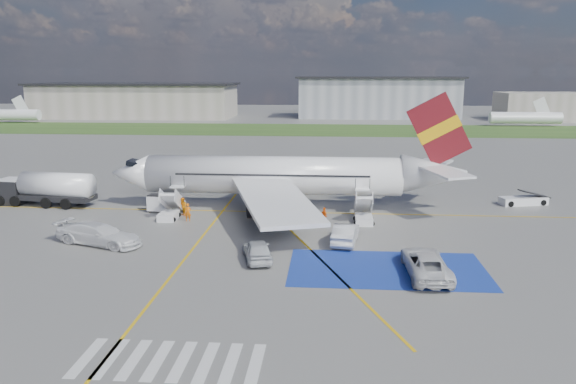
{
  "coord_description": "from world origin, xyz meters",
  "views": [
    {
      "loc": [
        5.87,
        -42.48,
        13.77
      ],
      "look_at": [
        2.16,
        5.41,
        3.5
      ],
      "focal_mm": 35.0,
      "sensor_mm": 36.0,
      "label": 1
    }
  ],
  "objects_px": {
    "car_silver_a": "(257,250)",
    "airliner": "(288,175)",
    "gpu_cart": "(159,204)",
    "belt_loader": "(523,201)",
    "van_white_b": "(98,231)",
    "car_silver_b": "(345,233)",
    "van_white_a": "(426,259)",
    "fuel_tanker": "(46,191)"
  },
  "relations": [
    {
      "from": "airliner",
      "to": "car_silver_a",
      "type": "height_order",
      "value": "airliner"
    },
    {
      "from": "fuel_tanker",
      "to": "van_white_b",
      "type": "height_order",
      "value": "fuel_tanker"
    },
    {
      "from": "car_silver_a",
      "to": "van_white_a",
      "type": "xyz_separation_m",
      "value": [
        12.04,
        -2.0,
        0.28
      ]
    },
    {
      "from": "van_white_a",
      "to": "car_silver_b",
      "type": "bearing_deg",
      "value": -52.93
    },
    {
      "from": "airliner",
      "to": "van_white_b",
      "type": "relative_size",
      "value": 6.27
    },
    {
      "from": "car_silver_b",
      "to": "van_white_b",
      "type": "xyz_separation_m",
      "value": [
        -20.1,
        -1.84,
        0.31
      ]
    },
    {
      "from": "gpu_cart",
      "to": "car_silver_b",
      "type": "distance_m",
      "value": 20.66
    },
    {
      "from": "van_white_b",
      "to": "fuel_tanker",
      "type": "bearing_deg",
      "value": 59.62
    },
    {
      "from": "fuel_tanker",
      "to": "gpu_cart",
      "type": "xyz_separation_m",
      "value": [
        12.65,
        -1.84,
        -0.7
      ]
    },
    {
      "from": "airliner",
      "to": "van_white_a",
      "type": "relative_size",
      "value": 6.37
    },
    {
      "from": "van_white_b",
      "to": "car_silver_b",
      "type": "bearing_deg",
      "value": -65.58
    },
    {
      "from": "airliner",
      "to": "fuel_tanker",
      "type": "distance_m",
      "value": 25.56
    },
    {
      "from": "gpu_cart",
      "to": "car_silver_b",
      "type": "relative_size",
      "value": 0.43
    },
    {
      "from": "car_silver_a",
      "to": "car_silver_b",
      "type": "relative_size",
      "value": 0.92
    },
    {
      "from": "fuel_tanker",
      "to": "car_silver_a",
      "type": "xyz_separation_m",
      "value": [
        24.48,
        -15.92,
        -0.69
      ]
    },
    {
      "from": "belt_loader",
      "to": "van_white_b",
      "type": "height_order",
      "value": "van_white_b"
    },
    {
      "from": "airliner",
      "to": "car_silver_b",
      "type": "xyz_separation_m",
      "value": [
        5.64,
        -12.0,
        -2.55
      ]
    },
    {
      "from": "car_silver_a",
      "to": "gpu_cart",
      "type": "bearing_deg",
      "value": -64.48
    },
    {
      "from": "gpu_cart",
      "to": "car_silver_b",
      "type": "xyz_separation_m",
      "value": [
        18.47,
        -9.26,
        0.05
      ]
    },
    {
      "from": "belt_loader",
      "to": "gpu_cart",
      "type": "bearing_deg",
      "value": 175.18
    },
    {
      "from": "car_silver_b",
      "to": "airliner",
      "type": "bearing_deg",
      "value": -56.71
    },
    {
      "from": "airliner",
      "to": "gpu_cart",
      "type": "relative_size",
      "value": 16.57
    },
    {
      "from": "car_silver_b",
      "to": "van_white_a",
      "type": "distance_m",
      "value": 8.71
    },
    {
      "from": "airliner",
      "to": "van_white_b",
      "type": "bearing_deg",
      "value": -136.26
    },
    {
      "from": "belt_loader",
      "to": "car_silver_b",
      "type": "relative_size",
      "value": 1.08
    },
    {
      "from": "gpu_cart",
      "to": "car_silver_a",
      "type": "bearing_deg",
      "value": -45.25
    },
    {
      "from": "fuel_tanker",
      "to": "belt_loader",
      "type": "xyz_separation_m",
      "value": [
        50.3,
        4.21,
        -1.09
      ]
    },
    {
      "from": "car_silver_a",
      "to": "airliner",
      "type": "bearing_deg",
      "value": -107.89
    },
    {
      "from": "belt_loader",
      "to": "car_silver_a",
      "type": "bearing_deg",
      "value": -155.99
    },
    {
      "from": "airliner",
      "to": "car_silver_a",
      "type": "distance_m",
      "value": 17.05
    },
    {
      "from": "fuel_tanker",
      "to": "van_white_b",
      "type": "relative_size",
      "value": 1.82
    },
    {
      "from": "car_silver_a",
      "to": "van_white_b",
      "type": "xyz_separation_m",
      "value": [
        -13.46,
        2.99,
        0.35
      ]
    },
    {
      "from": "car_silver_b",
      "to": "car_silver_a",
      "type": "bearing_deg",
      "value": 44.14
    },
    {
      "from": "car_silver_b",
      "to": "van_white_a",
      "type": "xyz_separation_m",
      "value": [
        5.4,
        -6.83,
        0.24
      ]
    },
    {
      "from": "car_silver_b",
      "to": "van_white_b",
      "type": "distance_m",
      "value": 20.18
    },
    {
      "from": "gpu_cart",
      "to": "belt_loader",
      "type": "xyz_separation_m",
      "value": [
        37.65,
        6.05,
        -0.4
      ]
    },
    {
      "from": "van_white_a",
      "to": "fuel_tanker",
      "type": "bearing_deg",
      "value": -27.43
    },
    {
      "from": "van_white_b",
      "to": "airliner",
      "type": "bearing_deg",
      "value": -27.06
    },
    {
      "from": "airliner",
      "to": "belt_loader",
      "type": "bearing_deg",
      "value": 7.59
    },
    {
      "from": "fuel_tanker",
      "to": "belt_loader",
      "type": "bearing_deg",
      "value": 12.0
    },
    {
      "from": "van_white_a",
      "to": "van_white_b",
      "type": "height_order",
      "value": "van_white_b"
    },
    {
      "from": "fuel_tanker",
      "to": "car_silver_b",
      "type": "bearing_deg",
      "value": -12.41
    }
  ]
}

